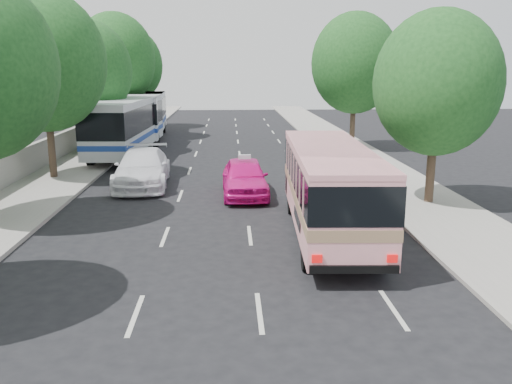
{
  "coord_description": "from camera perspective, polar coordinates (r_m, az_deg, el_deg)",
  "views": [
    {
      "loc": [
        0.34,
        -13.76,
        5.64
      ],
      "look_at": [
        1.2,
        3.69,
        1.6
      ],
      "focal_mm": 38.0,
      "sensor_mm": 36.0,
      "label": 1
    }
  ],
  "objects": [
    {
      "name": "tree_left_e",
      "position": [
        44.58,
        -14.58,
        13.64
      ],
      "size": [
        6.3,
        6.3,
        9.82
      ],
      "color": "#38281E",
      "rests_on": "ground"
    },
    {
      "name": "tree_right_far",
      "position": [
        38.71,
        10.52,
        13.53
      ],
      "size": [
        6.0,
        6.0,
        9.35
      ],
      "color": "#38281E",
      "rests_on": "ground"
    },
    {
      "name": "tree_left_d",
      "position": [
        36.79,
        -17.18,
        12.45
      ],
      "size": [
        5.52,
        5.52,
        8.6
      ],
      "color": "#38281E",
      "rests_on": "ground"
    },
    {
      "name": "low_wall",
      "position": [
        35.71,
        -20.2,
        4.6
      ],
      "size": [
        0.3,
        90.0,
        1.5
      ],
      "primitive_type": "cube",
      "color": "#9E998E",
      "rests_on": "sidewalk_left"
    },
    {
      "name": "taxi_roof_sign",
      "position": [
        24.01,
        -1.21,
        3.73
      ],
      "size": [
        0.55,
        0.19,
        0.18
      ],
      "primitive_type": "cube",
      "rotation": [
        0.0,
        0.0,
        0.02
      ],
      "color": "silver",
      "rests_on": "pink_taxi"
    },
    {
      "name": "tour_coach_front",
      "position": [
        36.26,
        -13.47,
        7.23
      ],
      "size": [
        3.22,
        12.33,
        3.66
      ],
      "rotation": [
        0.0,
        0.0,
        -0.05
      ],
      "color": "silver",
      "rests_on": "ground"
    },
    {
      "name": "sidewalk_left",
      "position": [
        35.34,
        -17.3,
        3.37
      ],
      "size": [
        4.0,
        90.0,
        0.15
      ],
      "primitive_type": "cube",
      "color": "#9E998E",
      "rests_on": "ground"
    },
    {
      "name": "pink_bus",
      "position": [
        18.33,
        7.75,
        1.13
      ],
      "size": [
        2.85,
        9.68,
        3.06
      ],
      "rotation": [
        0.0,
        0.0,
        -0.04
      ],
      "color": "#FFA4AB",
      "rests_on": "ground"
    },
    {
      "name": "white_pickup",
      "position": [
        26.72,
        -11.87,
        2.47
      ],
      "size": [
        2.79,
        6.16,
        1.75
      ],
      "primitive_type": "imported",
      "rotation": [
        0.0,
        0.0,
        0.06
      ],
      "color": "white",
      "rests_on": "ground"
    },
    {
      "name": "ground",
      "position": [
        14.88,
        -3.97,
        -9.3
      ],
      "size": [
        120.0,
        120.0,
        0.0
      ],
      "primitive_type": "plane",
      "color": "black",
      "rests_on": "ground"
    },
    {
      "name": "tree_left_c",
      "position": [
        29.12,
        -21.33,
        13.11
      ],
      "size": [
        6.0,
        6.0,
        9.35
      ],
      "color": "#38281E",
      "rests_on": "ground"
    },
    {
      "name": "pink_taxi",
      "position": [
        24.17,
        -1.2,
        1.56
      ],
      "size": [
        2.09,
        4.96,
        1.67
      ],
      "primitive_type": "imported",
      "rotation": [
        0.0,
        0.0,
        0.02
      ],
      "color": "#EA1490",
      "rests_on": "ground"
    },
    {
      "name": "tour_coach_rear",
      "position": [
        44.63,
        -11.49,
        8.24
      ],
      "size": [
        3.23,
        11.88,
        3.52
      ],
      "rotation": [
        0.0,
        0.0,
        0.06
      ],
      "color": "silver",
      "rests_on": "ground"
    },
    {
      "name": "tree_right_near",
      "position": [
        23.29,
        18.79,
        11.27
      ],
      "size": [
        5.1,
        5.1,
        7.95
      ],
      "color": "#38281E",
      "rests_on": "ground"
    },
    {
      "name": "tree_left_f",
      "position": [
        52.47,
        -13.0,
        13.1
      ],
      "size": [
        5.88,
        5.88,
        9.16
      ],
      "color": "#38281E",
      "rests_on": "ground"
    },
    {
      "name": "sidewalk_right",
      "position": [
        35.18,
        10.65,
        3.67
      ],
      "size": [
        4.0,
        90.0,
        0.12
      ],
      "primitive_type": "cube",
      "color": "#9E998E",
      "rests_on": "ground"
    }
  ]
}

